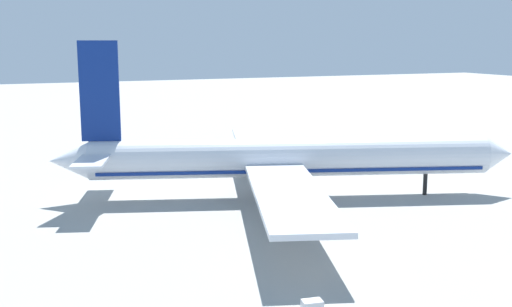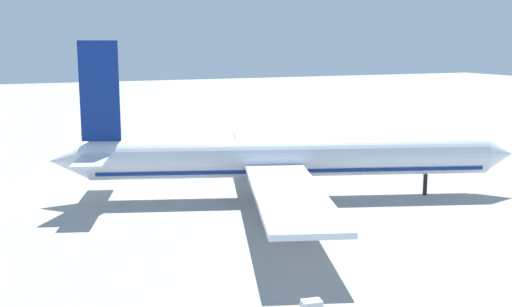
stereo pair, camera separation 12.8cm
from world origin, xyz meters
TOP-DOWN VIEW (x-y plane):
  - ground_plane at (0.00, 0.00)m, footprint 600.00×600.00m
  - airliner at (-1.36, 0.48)m, footprint 72.90×74.97m
  - baggage_cart_0 at (-17.57, -40.07)m, footprint 2.91×1.82m

SIDE VIEW (x-z plane):
  - ground_plane at x=0.00m, z-range 0.00..0.00m
  - baggage_cart_0 at x=-17.57m, z-range 0.06..1.57m
  - airliner at x=-1.36m, z-range -6.05..19.07m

